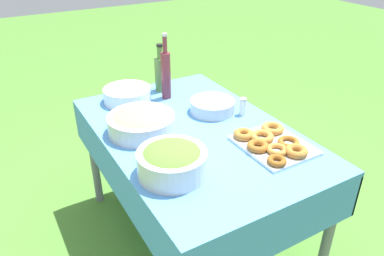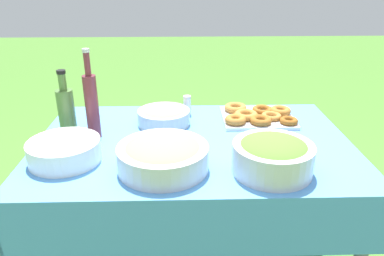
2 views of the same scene
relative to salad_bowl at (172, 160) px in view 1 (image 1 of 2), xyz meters
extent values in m
plane|color=#477A2D|center=(0.28, -0.27, -0.81)|extent=(14.00, 14.00, 0.00)
cube|color=#4C8CD1|center=(0.28, -0.27, -0.08)|extent=(1.36, 0.90, 0.02)
cube|color=#4C8CD1|center=(0.28, -0.72, -0.20)|extent=(1.36, 0.01, 0.22)
cube|color=#4C8CD1|center=(0.28, 0.17, -0.20)|extent=(1.36, 0.01, 0.22)
cube|color=#4C8CD1|center=(-0.39, -0.27, -0.20)|extent=(0.01, 0.90, 0.22)
cube|color=#4C8CD1|center=(0.95, -0.27, -0.20)|extent=(0.01, 0.90, 0.22)
cylinder|color=slate|center=(-0.34, -0.66, -0.45)|extent=(0.05, 0.05, 0.72)
cylinder|color=slate|center=(0.90, -0.66, -0.45)|extent=(0.05, 0.05, 0.72)
cylinder|color=slate|center=(0.90, 0.12, -0.45)|extent=(0.05, 0.05, 0.72)
cylinder|color=silver|center=(0.00, 0.00, -0.01)|extent=(0.30, 0.30, 0.11)
ellipsoid|color=#51892D|center=(0.00, 0.00, 0.03)|extent=(0.26, 0.26, 0.07)
cylinder|color=#B2B7BC|center=(0.42, -0.47, -0.03)|extent=(0.25, 0.25, 0.07)
ellipsoid|color=tan|center=(0.42, -0.47, -0.01)|extent=(0.22, 0.22, 0.06)
cube|color=silver|center=(-0.05, -0.52, -0.06)|extent=(0.35, 0.29, 0.02)
torus|color=#B27533|center=(0.01, -0.50, -0.04)|extent=(0.12, 0.12, 0.03)
torus|color=#93561E|center=(-0.08, -0.58, -0.04)|extent=(0.13, 0.13, 0.02)
torus|color=#B27533|center=(0.05, -0.59, -0.04)|extent=(0.15, 0.15, 0.03)
torus|color=#B27533|center=(-0.11, -0.48, -0.04)|extent=(0.11, 0.11, 0.02)
torus|color=brown|center=(-0.18, -0.42, -0.04)|extent=(0.11, 0.11, 0.03)
torus|color=#A36628|center=(0.08, -0.43, -0.04)|extent=(0.11, 0.11, 0.03)
torus|color=#A36628|center=(-0.17, -0.54, -0.04)|extent=(0.15, 0.15, 0.03)
torus|color=#93561E|center=(-0.04, -0.42, -0.04)|extent=(0.14, 0.14, 0.03)
cylinder|color=white|center=(0.79, -0.11, -0.06)|extent=(0.28, 0.28, 0.01)
cylinder|color=white|center=(0.79, -0.11, -0.05)|extent=(0.28, 0.28, 0.01)
cylinder|color=white|center=(0.79, -0.11, -0.04)|extent=(0.28, 0.28, 0.01)
cylinder|color=white|center=(0.79, -0.11, -0.03)|extent=(0.28, 0.28, 0.01)
cylinder|color=white|center=(0.79, -0.11, -0.01)|extent=(0.28, 0.28, 0.01)
cylinder|color=white|center=(0.79, -0.11, 0.00)|extent=(0.28, 0.28, 0.01)
cylinder|color=white|center=(0.79, -0.11, 0.01)|extent=(0.28, 0.28, 0.01)
cylinder|color=#4C7238|center=(0.84, -0.36, 0.04)|extent=(0.07, 0.07, 0.21)
cylinder|color=#4C7238|center=(0.84, -0.36, 0.18)|extent=(0.03, 0.03, 0.07)
cylinder|color=black|center=(0.84, -0.36, 0.22)|extent=(0.04, 0.04, 0.02)
cylinder|color=maroon|center=(0.72, -0.33, 0.07)|extent=(0.06, 0.06, 0.28)
cylinder|color=maroon|center=(0.72, -0.33, 0.26)|extent=(0.03, 0.03, 0.10)
cylinder|color=#B7B7B7|center=(0.72, -0.33, 0.32)|extent=(0.03, 0.03, 0.02)
cylinder|color=silver|center=(0.40, -0.03, -0.02)|extent=(0.34, 0.34, 0.09)
ellipsoid|color=tan|center=(0.40, -0.03, 0.01)|extent=(0.30, 0.30, 0.07)
cylinder|color=white|center=(0.30, -0.59, -0.03)|extent=(0.04, 0.04, 0.09)
cylinder|color=silver|center=(0.30, -0.59, 0.02)|extent=(0.04, 0.04, 0.01)
camera|label=1|loc=(-1.16, 0.58, 0.87)|focal=35.00mm
camera|label=2|loc=(0.33, 1.20, 0.63)|focal=35.00mm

